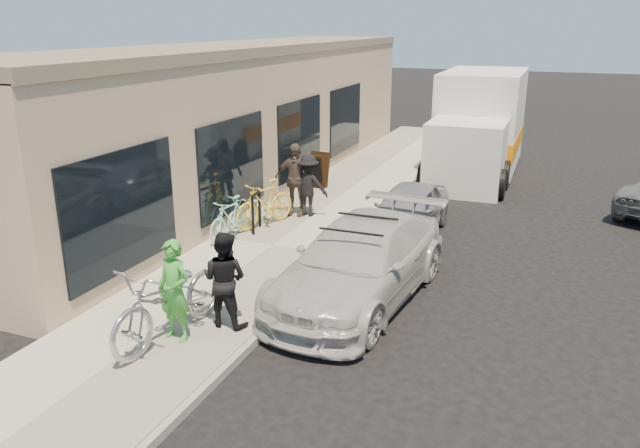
% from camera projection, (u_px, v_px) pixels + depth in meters
% --- Properties ---
extents(ground, '(120.00, 120.00, 0.00)m').
position_uv_depth(ground, '(303.00, 325.00, 10.39)').
color(ground, black).
rests_on(ground, ground).
extents(sidewalk, '(3.00, 34.00, 0.15)m').
position_uv_depth(sidewalk, '(273.00, 248.00, 13.72)').
color(sidewalk, '#B1AD9F').
rests_on(sidewalk, ground).
extents(curb, '(0.12, 34.00, 0.13)m').
position_uv_depth(curb, '(339.00, 258.00, 13.18)').
color(curb, gray).
rests_on(curb, ground).
extents(storefront, '(3.60, 20.00, 4.22)m').
position_uv_depth(storefront, '(246.00, 116.00, 18.64)').
color(storefront, tan).
rests_on(storefront, ground).
extents(bike_rack, '(0.19, 0.64, 0.92)m').
position_uv_depth(bike_rack, '(256.00, 208.00, 14.48)').
color(bike_rack, black).
rests_on(bike_rack, sidewalk).
extents(sandwich_board, '(0.65, 0.65, 1.02)m').
position_uv_depth(sandwich_board, '(316.00, 170.00, 18.28)').
color(sandwich_board, black).
rests_on(sandwich_board, sidewalk).
extents(sedan_white, '(2.51, 5.12, 1.47)m').
position_uv_depth(sedan_white, '(360.00, 262.00, 11.17)').
color(sedan_white, '#BBBBB6').
rests_on(sedan_white, ground).
extents(sedan_silver, '(1.53, 3.55, 1.19)m').
position_uv_depth(sedan_silver, '(408.00, 210.00, 14.67)').
color(sedan_silver, '#A6A5AB').
rests_on(sedan_silver, ground).
extents(moving_truck, '(2.60, 6.71, 3.28)m').
position_uv_depth(moving_truck, '(478.00, 129.00, 20.56)').
color(moving_truck, silver).
rests_on(moving_truck, ground).
extents(tandem_bike, '(1.13, 2.52, 1.28)m').
position_uv_depth(tandem_bike, '(170.00, 300.00, 9.50)').
color(tandem_bike, '#B5B5B8').
rests_on(tandem_bike, sidewalk).
extents(woman_rider, '(0.64, 0.47, 1.60)m').
position_uv_depth(woman_rider, '(174.00, 291.00, 9.42)').
color(woman_rider, green).
rests_on(woman_rider, sidewalk).
extents(man_standing, '(0.77, 0.60, 1.57)m').
position_uv_depth(man_standing, '(224.00, 279.00, 9.88)').
color(man_standing, black).
rests_on(man_standing, sidewalk).
extents(cruiser_bike_a, '(0.62, 1.59, 0.93)m').
position_uv_depth(cruiser_bike_a, '(231.00, 218.00, 14.03)').
color(cruiser_bike_a, '#97E2CC').
rests_on(cruiser_bike_a, sidewalk).
extents(cruiser_bike_b, '(0.80, 1.59, 0.80)m').
position_uv_depth(cruiser_bike_b, '(249.00, 210.00, 14.83)').
color(cruiser_bike_b, '#97E2CC').
rests_on(cruiser_bike_b, sidewalk).
extents(cruiser_bike_c, '(1.11, 1.90, 1.10)m').
position_uv_depth(cruiser_bike_c, '(265.00, 203.00, 14.84)').
color(cruiser_bike_c, yellow).
rests_on(cruiser_bike_c, sidewalk).
extents(bystander_a, '(1.04, 0.64, 1.56)m').
position_uv_depth(bystander_a, '(308.00, 185.00, 15.58)').
color(bystander_a, black).
rests_on(bystander_a, sidewalk).
extents(bystander_b, '(1.12, 0.59, 1.83)m').
position_uv_depth(bystander_b, '(295.00, 179.00, 15.59)').
color(bystander_b, '#4E4238').
rests_on(bystander_b, sidewalk).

